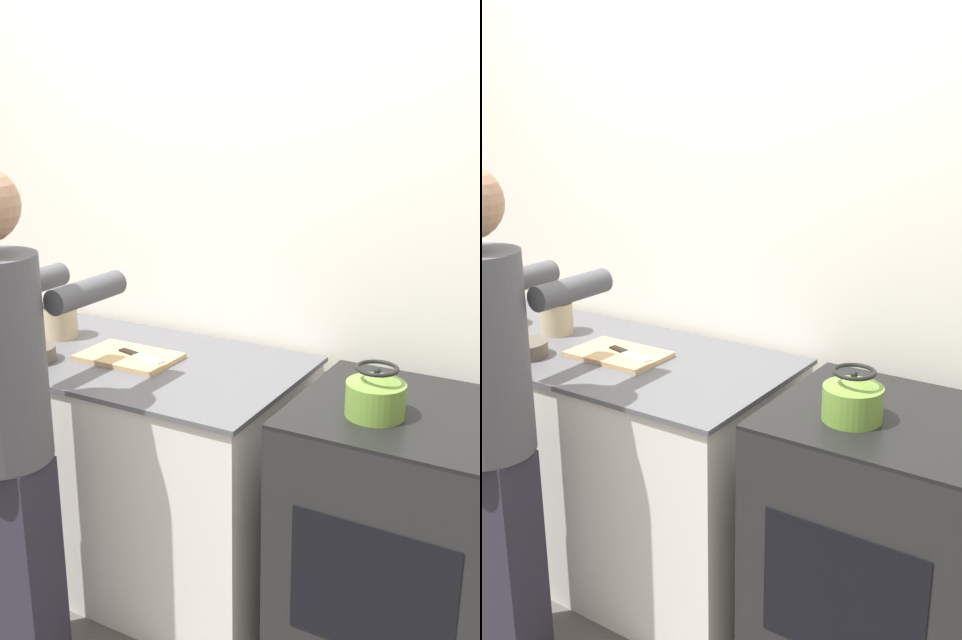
{
  "view_description": "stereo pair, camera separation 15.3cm",
  "coord_description": "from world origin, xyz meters",
  "views": [
    {
      "loc": [
        1.3,
        -1.63,
        1.8
      ],
      "look_at": [
        0.27,
        0.24,
        1.15
      ],
      "focal_mm": 40.0,
      "sensor_mm": 36.0,
      "label": 1
    },
    {
      "loc": [
        1.43,
        -1.55,
        1.8
      ],
      "look_at": [
        0.27,
        0.24,
        1.15
      ],
      "focal_mm": 40.0,
      "sensor_mm": 36.0,
      "label": 2
    }
  ],
  "objects": [
    {
      "name": "kettle",
      "position": [
        0.73,
        0.21,
        1.0
      ],
      "size": [
        0.17,
        0.17,
        0.15
      ],
      "color": "olive",
      "rests_on": "oven"
    },
    {
      "name": "knife",
      "position": [
        -0.2,
        0.34,
        0.92
      ],
      "size": [
        0.22,
        0.08,
        0.01
      ],
      "rotation": [
        0.0,
        0.0,
        -0.22
      ],
      "color": "silver",
      "rests_on": "cutting_board"
    },
    {
      "name": "oven",
      "position": [
        0.81,
        0.3,
        0.47
      ],
      "size": [
        0.68,
        0.61,
        0.93
      ],
      "color": "black",
      "rests_on": "ground_plane"
    },
    {
      "name": "wall_back",
      "position": [
        0.0,
        0.76,
        1.3
      ],
      "size": [
        8.0,
        0.05,
        2.6
      ],
      "color": "silver",
      "rests_on": "ground_plane"
    },
    {
      "name": "cutting_board",
      "position": [
        -0.25,
        0.33,
        0.91
      ],
      "size": [
        0.36,
        0.23,
        0.02
      ],
      "color": "tan",
      "rests_on": "counter"
    },
    {
      "name": "person",
      "position": [
        -0.28,
        -0.24,
        0.91
      ],
      "size": [
        0.32,
        0.57,
        1.64
      ],
      "color": "#282532",
      "rests_on": "ground_plane"
    },
    {
      "name": "counter",
      "position": [
        -0.39,
        0.35,
        0.45
      ],
      "size": [
        1.55,
        0.72,
        0.9
      ],
      "color": "silver",
      "rests_on": "ground_plane"
    },
    {
      "name": "bowl_prep",
      "position": [
        -0.54,
        0.15,
        0.93
      ],
      "size": [
        0.17,
        0.17,
        0.06
      ],
      "color": "brown",
      "rests_on": "counter"
    },
    {
      "name": "bowl_mixing",
      "position": [
        -0.93,
        0.37,
        0.94
      ],
      "size": [
        0.16,
        0.16,
        0.08
      ],
      "color": "#9E4738",
      "rests_on": "counter"
    },
    {
      "name": "canister_jar",
      "position": [
        -0.64,
        0.41,
        0.97
      ],
      "size": [
        0.14,
        0.14,
        0.14
      ],
      "color": "tan",
      "rests_on": "counter"
    }
  ]
}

